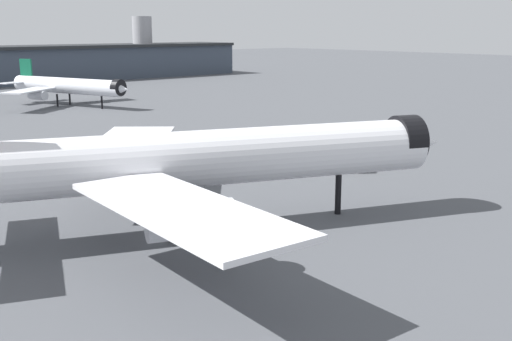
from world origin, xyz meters
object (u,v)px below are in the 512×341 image
object	(u,v)px
airliner_near_gate	(186,161)
baggage_tug_wing	(81,162)
airliner_far_taxiway	(67,86)
service_truck_front	(356,159)

from	to	relation	value
airliner_near_gate	baggage_tug_wing	size ratio (longest dim) A/B	16.46
airliner_far_taxiway	baggage_tug_wing	bearing A→B (deg)	-42.51
service_truck_front	baggage_tug_wing	distance (m)	42.12
baggage_tug_wing	airliner_far_taxiway	bearing A→B (deg)	130.73
service_truck_front	baggage_tug_wing	size ratio (longest dim) A/B	1.63
airliner_far_taxiway	service_truck_front	bearing A→B (deg)	-19.87
airliner_near_gate	service_truck_front	bearing A→B (deg)	33.16
service_truck_front	baggage_tug_wing	world-z (taller)	service_truck_front
service_truck_front	baggage_tug_wing	xyz separation A→B (m)	(-31.13, 28.37, -0.62)
airliner_near_gate	service_truck_front	distance (m)	37.14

